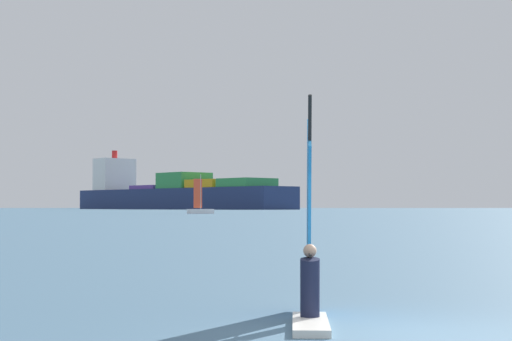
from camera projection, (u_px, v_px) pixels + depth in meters
name	position (u px, v px, depth m)	size (l,w,h in m)	color
ground_plane	(403.00, 335.00, 12.82)	(4000.00, 4000.00, 0.00)	#476B84
windsurfer	(310.00, 264.00, 14.25)	(0.65, 3.72, 3.89)	white
cargo_ship	(174.00, 194.00, 568.75)	(166.44, 159.31, 42.77)	navy
distant_headland	(479.00, 200.00, 1418.40)	(1157.10, 448.90, 23.74)	#4C564C
small_sailboat	(200.00, 210.00, 224.02)	(7.05, 5.38, 10.37)	white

